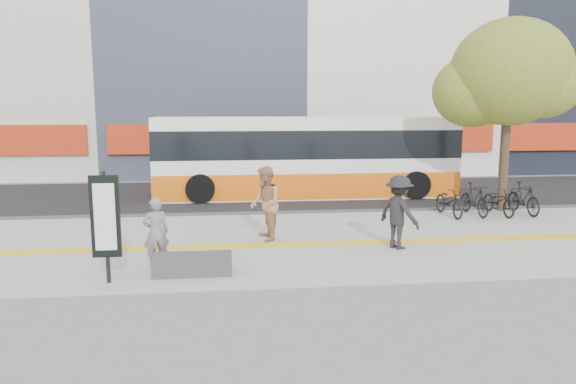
{
  "coord_description": "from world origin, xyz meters",
  "views": [
    {
      "loc": [
        -1.82,
        -11.76,
        3.46
      ],
      "look_at": [
        -0.28,
        2.0,
        1.26
      ],
      "focal_mm": 32.99,
      "sensor_mm": 36.0,
      "label": 1
    }
  ],
  "objects": [
    {
      "name": "seated_woman",
      "position": [
        -3.4,
        -0.52,
        0.84
      ],
      "size": [
        0.64,
        0.52,
        1.51
      ],
      "primitive_type": "imported",
      "rotation": [
        0.0,
        0.0,
        3.46
      ],
      "color": "black",
      "rests_on": "sidewalk"
    },
    {
      "name": "pedestrian_tan",
      "position": [
        -0.92,
        1.54,
        1.04
      ],
      "size": [
        0.82,
        1.0,
        1.92
      ],
      "primitive_type": "imported",
      "rotation": [
        0.0,
        0.0,
        -1.47
      ],
      "color": "#B07D54",
      "rests_on": "sidewalk"
    },
    {
      "name": "tactile_strip",
      "position": [
        0.0,
        1.0,
        0.09
      ],
      "size": [
        40.0,
        0.45,
        0.01
      ],
      "primitive_type": "cube",
      "color": "gold",
      "rests_on": "sidewalk"
    },
    {
      "name": "signboard",
      "position": [
        -4.2,
        -1.51,
        1.37
      ],
      "size": [
        0.55,
        0.1,
        2.2
      ],
      "color": "black",
      "rests_on": "sidewalk"
    },
    {
      "name": "curb",
      "position": [
        0.0,
        5.0,
        0.07
      ],
      "size": [
        40.0,
        0.25,
        0.14
      ],
      "primitive_type": "cube",
      "color": "#3D3D40",
      "rests_on": "ground"
    },
    {
      "name": "bus",
      "position": [
        1.15,
        8.5,
        1.5
      ],
      "size": [
        11.52,
        2.73,
        3.07
      ],
      "color": "white",
      "rests_on": "street"
    },
    {
      "name": "pedestrian_dark",
      "position": [
        2.24,
        0.38,
        0.97
      ],
      "size": [
        1.16,
        1.33,
        1.78
      ],
      "primitive_type": "imported",
      "rotation": [
        0.0,
        0.0,
        2.1
      ],
      "color": "black",
      "rests_on": "sidewalk"
    },
    {
      "name": "ground",
      "position": [
        0.0,
        0.0,
        0.0
      ],
      "size": [
        120.0,
        120.0,
        0.0
      ],
      "primitive_type": "plane",
      "color": "slate",
      "rests_on": "ground"
    },
    {
      "name": "sidewalk",
      "position": [
        0.0,
        1.5,
        0.04
      ],
      "size": [
        40.0,
        7.0,
        0.08
      ],
      "primitive_type": "cube",
      "color": "gray",
      "rests_on": "ground"
    },
    {
      "name": "bicycle_row",
      "position": [
        6.28,
        4.0,
        0.57
      ],
      "size": [
        3.13,
        1.81,
        1.04
      ],
      "color": "black",
      "rests_on": "sidewalk"
    },
    {
      "name": "street",
      "position": [
        0.0,
        9.0,
        0.03
      ],
      "size": [
        40.0,
        8.0,
        0.06
      ],
      "primitive_type": "cube",
      "color": "black",
      "rests_on": "ground"
    },
    {
      "name": "street_tree",
      "position": [
        7.18,
        4.82,
        4.51
      ],
      "size": [
        4.4,
        3.8,
        6.31
      ],
      "color": "#322016",
      "rests_on": "sidewalk"
    },
    {
      "name": "bench",
      "position": [
        -2.6,
        -1.2,
        0.3
      ],
      "size": [
        1.6,
        0.45,
        0.45
      ],
      "primitive_type": "cube",
      "color": "#3D3D40",
      "rests_on": "sidewalk"
    }
  ]
}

